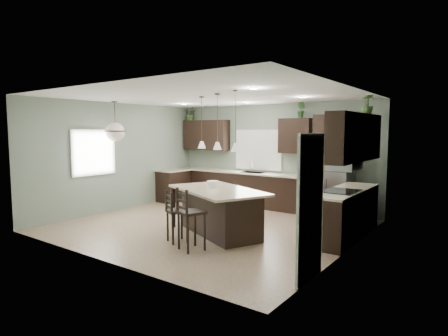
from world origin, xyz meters
TOP-DOWN VIEW (x-y plane):
  - ground at (0.00, 0.00)m, footprint 6.00×6.00m
  - pantry_door at (2.98, -1.55)m, footprint 0.04×0.82m
  - window_back at (-0.40, 2.73)m, footprint 1.35×0.02m
  - window_left at (-2.98, -0.80)m, footprint 0.02×1.10m
  - left_return_cabs at (-2.70, 1.70)m, footprint 0.60×0.90m
  - left_return_countertop at (-2.68, 1.70)m, footprint 0.66×0.96m
  - back_lower_cabs at (-0.85, 2.45)m, footprint 4.20×0.60m
  - back_countertop at (-0.85, 2.43)m, footprint 4.20×0.66m
  - sink_inset at (-0.40, 2.43)m, footprint 0.70×0.45m
  - faucet at (-0.40, 2.40)m, footprint 0.02×0.02m
  - back_upper_left at (-2.15, 2.58)m, footprint 1.55×0.34m
  - back_upper_right at (0.80, 2.58)m, footprint 0.85×0.34m
  - fridge_header at (1.85, 2.58)m, footprint 1.05×0.34m
  - right_lower_cabs at (2.70, 0.87)m, footprint 0.60×2.35m
  - right_countertop at (2.68, 0.87)m, footprint 0.66×2.35m
  - cooktop at (2.68, 0.60)m, footprint 0.58×0.75m
  - wall_oven_front at (2.40, 0.60)m, footprint 0.01×0.72m
  - right_upper_cabs at (2.83, 0.87)m, footprint 0.34×2.35m
  - microwave at (2.78, 0.60)m, footprint 0.40×0.75m
  - refrigerator at (1.87, 2.36)m, footprint 0.90×0.74m
  - kitchen_island at (0.56, -0.46)m, footprint 2.47×2.01m
  - serving_dish at (0.38, -0.38)m, footprint 0.24×0.24m
  - bar_stool_center at (0.26, -1.30)m, footprint 0.48×0.48m
  - bar_stool_right at (0.79, -1.51)m, footprint 0.52×0.52m
  - pendant_left at (-0.07, -0.17)m, footprint 0.17×0.17m
  - pendant_center at (0.56, -0.46)m, footprint 0.17×0.17m
  - pendant_right at (1.20, -0.76)m, footprint 0.17×0.17m
  - chandelier at (-2.60, -0.43)m, footprint 0.51×0.51m
  - plant_back_left at (-2.74, 2.55)m, footprint 0.43×0.40m
  - plant_back_right at (0.95, 2.55)m, footprint 0.27×0.25m
  - plant_right_wall at (2.80, 1.69)m, footprint 0.30×0.30m
  - room_shell at (0.00, 0.00)m, footprint 6.00×6.00m

SIDE VIEW (x-z plane):
  - ground at x=0.00m, z-range 0.00..0.00m
  - left_return_cabs at x=-2.70m, z-range 0.00..0.90m
  - back_lower_cabs at x=-0.85m, z-range 0.00..0.90m
  - right_lower_cabs at x=2.70m, z-range 0.00..0.90m
  - wall_oven_front at x=2.40m, z-range 0.15..0.75m
  - kitchen_island at x=0.56m, z-range 0.00..0.92m
  - bar_stool_center at x=0.26m, z-range 0.00..0.97m
  - bar_stool_right at x=0.79m, z-range 0.00..1.10m
  - left_return_countertop at x=-2.68m, z-range 0.90..0.94m
  - back_countertop at x=-0.85m, z-range 0.90..0.94m
  - right_countertop at x=2.68m, z-range 0.90..0.94m
  - refrigerator at x=1.87m, z-range 0.00..1.85m
  - sink_inset at x=-0.40m, z-range 0.93..0.94m
  - cooktop at x=2.68m, z-range 0.93..0.95m
  - serving_dish at x=0.38m, z-range 0.92..1.06m
  - pantry_door at x=2.98m, z-range 0.00..2.04m
  - faucet at x=-0.40m, z-range 0.94..1.22m
  - window_back at x=-0.40m, z-range 1.05..2.05m
  - window_left at x=-2.98m, z-range 1.05..2.05m
  - microwave at x=2.78m, z-range 1.35..1.75m
  - room_shell at x=0.00m, z-range -1.30..4.70m
  - back_upper_left at x=-2.15m, z-range 1.50..2.40m
  - back_upper_right at x=0.80m, z-range 1.50..2.40m
  - right_upper_cabs at x=2.83m, z-range 1.50..2.40m
  - fridge_header at x=1.85m, z-range 2.02..2.48m
  - pendant_left at x=-0.07m, z-range 1.70..2.80m
  - pendant_center at x=0.56m, z-range 1.70..2.80m
  - pendant_right at x=1.20m, z-range 1.70..2.80m
  - chandelier at x=-2.60m, z-range 1.82..2.80m
  - plant_back_left at x=-2.74m, z-range 2.40..2.80m
  - plant_back_right at x=0.95m, z-range 2.40..2.80m
  - plant_right_wall at x=2.80m, z-range 2.40..2.83m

